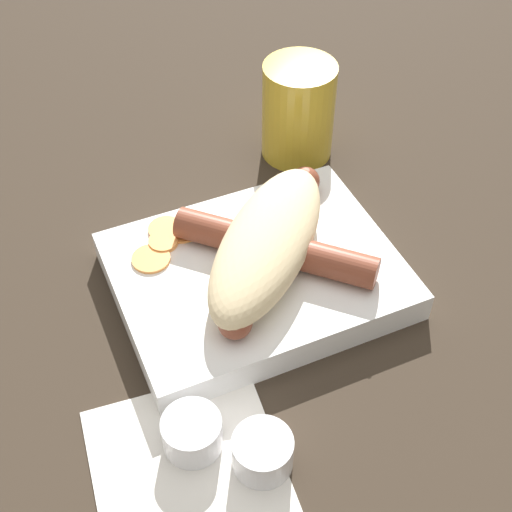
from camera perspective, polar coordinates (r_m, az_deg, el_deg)
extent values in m
plane|color=#33281E|center=(0.61, 0.00, -2.43)|extent=(3.00, 3.00, 0.00)
cube|color=white|center=(0.60, 0.00, -1.56)|extent=(0.23, 0.18, 0.03)
ellipsoid|color=beige|center=(0.58, 0.81, 1.28)|extent=(0.18, 0.18, 0.04)
cylinder|color=brown|center=(0.59, 1.40, 0.88)|extent=(0.14, 0.14, 0.03)
sphere|color=brown|center=(0.54, -1.69, -5.32)|extent=(0.03, 0.03, 0.03)
sphere|color=brown|center=(0.65, 3.95, 5.99)|extent=(0.03, 0.03, 0.03)
cylinder|color=#F99E4C|center=(0.61, -7.43, 1.14)|extent=(0.03, 0.03, 0.00)
cylinder|color=#F99E4C|center=(0.60, -8.40, -0.22)|extent=(0.04, 0.04, 0.00)
cylinder|color=orange|center=(0.63, -5.44, 2.51)|extent=(0.03, 0.03, 0.00)
cylinder|color=#F99E4C|center=(0.62, -5.89, 2.00)|extent=(0.04, 0.04, 0.00)
cylinder|color=#F99E4C|center=(0.63, -7.24, 2.16)|extent=(0.04, 0.04, 0.00)
cube|color=white|center=(0.52, -5.55, -16.28)|extent=(0.14, 0.14, 0.00)
cylinder|color=white|center=(0.52, -5.13, -13.97)|extent=(0.04, 0.04, 0.03)
cylinder|color=gold|center=(0.52, -5.06, -14.43)|extent=(0.04, 0.04, 0.01)
cylinder|color=white|center=(0.51, 0.52, -15.47)|extent=(0.04, 0.04, 0.03)
cylinder|color=white|center=(0.52, 0.52, -15.92)|extent=(0.04, 0.04, 0.01)
cylinder|color=gold|center=(0.72, 3.40, 11.52)|extent=(0.07, 0.07, 0.10)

